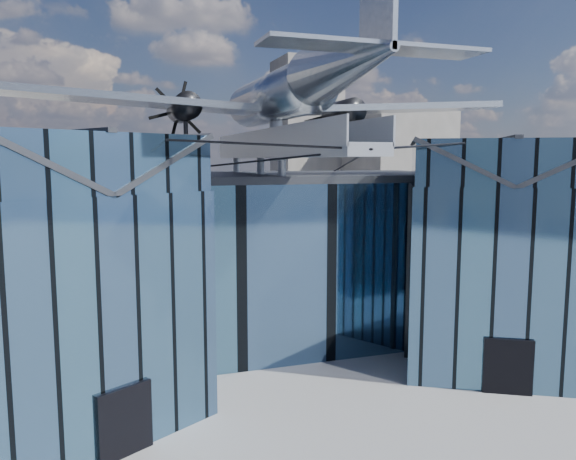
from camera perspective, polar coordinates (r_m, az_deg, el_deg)
name	(u,v)px	position (r m, az deg, el deg)	size (l,w,h in m)	color
ground_plane	(301,381)	(28.43, 1.34, -15.04)	(120.00, 120.00, 0.00)	gray
museum	(267,251)	(32.27, -2.18, -2.13)	(32.88, 24.50, 17.60)	#436789
bg_towers	(181,165)	(75.94, -10.86, 6.47)	(77.00, 24.50, 26.00)	slate
tree_plaza_e	(573,280)	(37.67, 27.00, -4.57)	(4.35, 4.35, 5.32)	#341E14
tree_side_e	(555,267)	(43.78, 25.47, -3.38)	(3.77, 3.77, 4.83)	#341E14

